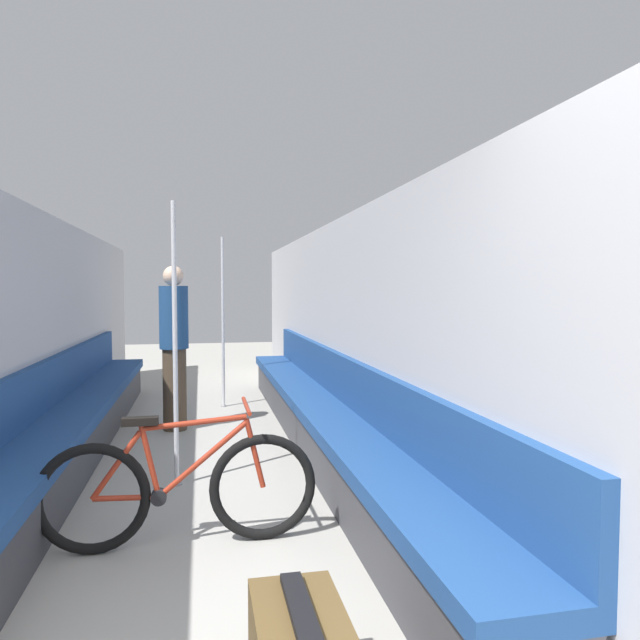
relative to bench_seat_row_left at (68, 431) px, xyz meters
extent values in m
cube|color=#B2B2B7|center=(-0.27, -0.07, 0.78)|extent=(0.10, 11.12, 2.16)
cube|color=#B2B2B7|center=(2.45, -0.07, 0.78)|extent=(0.10, 11.12, 2.16)
cube|color=#3D3D42|center=(0.03, 0.00, -0.11)|extent=(0.42, 7.02, 0.38)
cube|color=navy|center=(0.03, 0.00, 0.13)|extent=(0.49, 7.02, 0.10)
cube|color=navy|center=(-0.18, 0.00, 0.38)|extent=(0.07, 7.02, 0.41)
cube|color=#3D3D42|center=(2.15, 0.00, -0.11)|extent=(0.42, 7.02, 0.38)
cube|color=navy|center=(2.15, 0.00, 0.13)|extent=(0.49, 7.02, 0.10)
cube|color=navy|center=(2.36, 0.00, 0.38)|extent=(0.07, 7.02, 0.41)
torus|color=black|center=(0.50, -1.72, 0.02)|extent=(0.63, 0.06, 0.63)
torus|color=black|center=(1.45, -1.72, 0.02)|extent=(0.63, 0.06, 0.63)
cylinder|color=#9E2D19|center=(0.68, -1.72, 0.01)|extent=(0.36, 0.03, 0.05)
cylinder|color=#9E2D19|center=(0.63, -1.72, 0.20)|extent=(0.29, 0.03, 0.39)
cylinder|color=#9E2D19|center=(0.81, -1.72, 0.22)|extent=(0.13, 0.03, 0.45)
cylinder|color=#9E2D19|center=(1.11, -1.72, 0.21)|extent=(0.52, 0.03, 0.43)
cylinder|color=#9E2D19|center=(1.06, -1.72, 0.42)|extent=(0.60, 0.03, 0.08)
cylinder|color=#9E2D19|center=(1.40, -1.72, 0.22)|extent=(0.13, 0.03, 0.42)
cylinder|color=black|center=(0.85, -1.72, 0.00)|extent=(0.09, 0.06, 0.09)
cube|color=black|center=(0.76, -1.72, 0.44)|extent=(0.20, 0.07, 0.04)
cylinder|color=#9E2D19|center=(1.36, -1.72, 0.51)|extent=(0.02, 0.46, 0.02)
cylinder|color=gray|center=(0.91, -0.65, -0.29)|extent=(0.08, 0.08, 0.01)
cylinder|color=silver|center=(0.91, -0.65, 0.77)|extent=(0.04, 0.04, 2.14)
cylinder|color=gray|center=(1.37, 2.22, -0.29)|extent=(0.08, 0.08, 0.01)
cylinder|color=silver|center=(1.37, 2.22, 0.77)|extent=(0.04, 0.04, 2.14)
cylinder|color=#473828|center=(0.82, 1.12, 0.13)|extent=(0.25, 0.25, 0.86)
cylinder|color=navy|center=(0.82, 1.12, 0.89)|extent=(0.30, 0.30, 0.66)
sphere|color=beige|center=(0.82, 1.12, 1.33)|extent=(0.21, 0.21, 0.21)
cube|color=black|center=(1.42, -3.22, 0.10)|extent=(0.08, 0.50, 0.03)
camera|label=1|loc=(1.10, -5.04, 1.19)|focal=32.00mm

